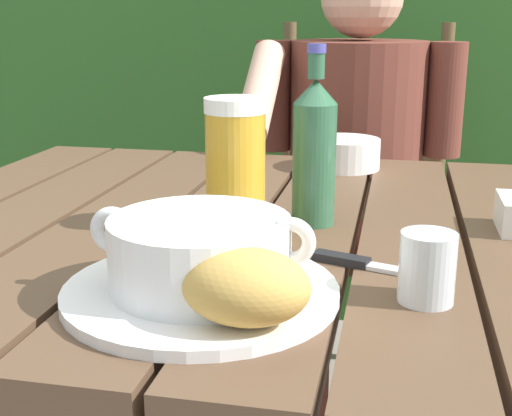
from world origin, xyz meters
TOP-DOWN VIEW (x-y plane):
  - dining_table at (-0.00, 0.00)m, footprint 1.24×0.94m
  - chair_near_diner at (0.02, 0.91)m, footprint 0.47×0.46m
  - person_eating at (0.01, 0.71)m, footprint 0.48×0.47m
  - serving_plate at (-0.07, -0.28)m, footprint 0.29×0.29m
  - soup_bowl at (-0.07, -0.28)m, footprint 0.24×0.19m
  - bread_roll at (-0.01, -0.35)m, footprint 0.12×0.09m
  - beer_glass at (-0.09, -0.05)m, footprint 0.08×0.08m
  - beer_bottle at (0.01, 0.01)m, footprint 0.06×0.06m
  - water_glass_small at (0.15, -0.24)m, footprint 0.06×0.06m
  - table_knife at (0.09, -0.16)m, footprint 0.16×0.07m
  - diner_bowl at (0.02, 0.37)m, footprint 0.14×0.14m

SIDE VIEW (x-z plane):
  - chair_near_diner at x=0.02m, z-range -0.02..1.00m
  - dining_table at x=0.00m, z-range 0.29..1.05m
  - person_eating at x=0.01m, z-range 0.11..1.30m
  - table_knife at x=0.09m, z-range 0.76..0.77m
  - serving_plate at x=-0.07m, z-range 0.76..0.77m
  - diner_bowl at x=0.02m, z-range 0.76..0.82m
  - water_glass_small at x=0.15m, z-range 0.76..0.84m
  - bread_roll at x=-0.01m, z-range 0.77..0.84m
  - soup_bowl at x=-0.07m, z-range 0.77..0.85m
  - beer_glass at x=-0.09m, z-range 0.76..0.94m
  - beer_bottle at x=0.01m, z-range 0.74..0.99m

